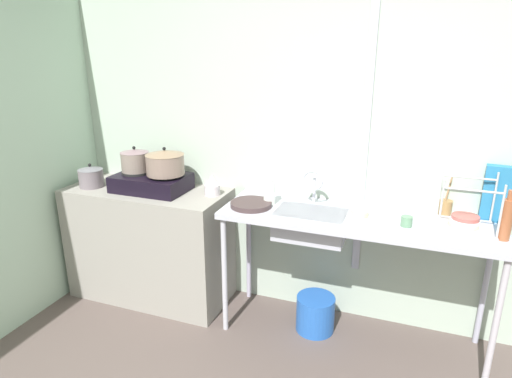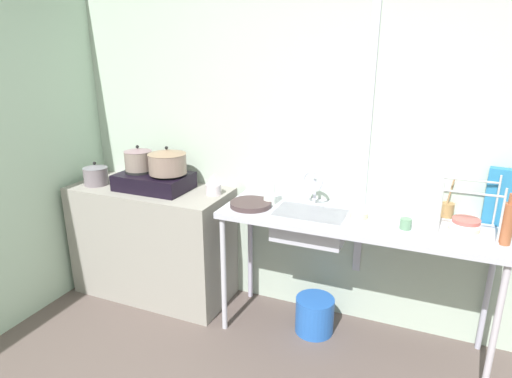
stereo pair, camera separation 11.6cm
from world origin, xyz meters
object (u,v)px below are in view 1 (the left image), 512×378
object	(u,v)px
pot_beside_stove	(91,177)
sink_basin	(311,224)
bucket_on_floor	(315,313)
percolator	(212,185)
dish_rack	(465,221)
faucet	(313,182)
cup_by_rack	(407,221)
small_bowl_on_drainboard	(360,213)
frying_pan	(251,204)
bottle_by_sink	(269,193)
utensil_jar	(445,207)
pot_on_left_burner	(135,160)
cereal_box	(501,194)
pot_on_right_burner	(165,162)
stove	(151,182)
bottle_by_rack	(506,219)

from	to	relation	value
pot_beside_stove	sink_basin	distance (m)	1.67
bucket_on_floor	percolator	bearing A→B (deg)	174.82
dish_rack	faucet	bearing A→B (deg)	175.61
sink_basin	cup_by_rack	xyz separation A→B (m)	(0.57, -0.04, 0.12)
faucet	small_bowl_on_drainboard	bearing A→B (deg)	-15.30
frying_pan	bottle_by_sink	bearing A→B (deg)	41.13
dish_rack	utensil_jar	bearing A→B (deg)	119.24
sink_basin	pot_on_left_burner	bearing A→B (deg)	179.02
cereal_box	percolator	bearing A→B (deg)	-167.81
pot_on_right_burner	cereal_box	distance (m)	2.15
faucet	frying_pan	bearing A→B (deg)	-155.79
small_bowl_on_drainboard	stove	bearing A→B (deg)	-179.57
small_bowl_on_drainboard	cereal_box	world-z (taller)	cereal_box
pot_on_right_burner	pot_on_left_burner	bearing A→B (deg)	180.00
bottle_by_rack	bottle_by_sink	bearing A→B (deg)	176.26
pot_on_right_burner	bottle_by_rack	xyz separation A→B (m)	(2.13, -0.07, -0.10)
sink_basin	faucet	size ratio (longest dim) A/B	1.83
sink_basin	bottle_by_sink	size ratio (longest dim) A/B	2.23
frying_pan	bottle_by_rack	bearing A→B (deg)	-0.17
dish_rack	pot_on_left_burner	bearing A→B (deg)	-179.25
sink_basin	bottle_by_sink	distance (m)	0.34
faucet	bottle_by_sink	xyz separation A→B (m)	(-0.27, -0.08, -0.08)
dish_rack	bottle_by_sink	xyz separation A→B (m)	(-1.18, -0.01, 0.04)
stove	dish_rack	bearing A→B (deg)	0.80
utensil_jar	stove	bearing A→B (deg)	-174.12
cereal_box	utensil_jar	bearing A→B (deg)	-171.53
sink_basin	frying_pan	xyz separation A→B (m)	(-0.39, -0.04, 0.10)
percolator	bottle_by_sink	xyz separation A→B (m)	(0.44, -0.04, 0.01)
percolator	faucet	xyz separation A→B (m)	(0.71, 0.04, 0.09)
cup_by_rack	percolator	bearing A→B (deg)	174.76
bottle_by_sink	utensil_jar	xyz separation A→B (m)	(1.08, 0.18, -0.03)
dish_rack	percolator	bearing A→B (deg)	178.95
pot_beside_stove	bottle_by_sink	world-z (taller)	bottle_by_sink
utensil_jar	bucket_on_floor	size ratio (longest dim) A/B	0.93
pot_on_left_burner	bucket_on_floor	bearing A→B (deg)	-0.53
bottle_by_sink	utensil_jar	size ratio (longest dim) A/B	0.83
pot_on_left_burner	pot_beside_stove	size ratio (longest dim) A/B	1.11
dish_rack	bottle_by_sink	size ratio (longest dim) A/B	1.57
pot_beside_stove	bottle_by_rack	distance (m)	2.73
small_bowl_on_drainboard	bottle_by_sink	bearing A→B (deg)	179.27
pot_on_right_burner	faucet	size ratio (longest dim) A/B	1.12
pot_beside_stove	percolator	size ratio (longest dim) A/B	1.24
frying_pan	bucket_on_floor	distance (m)	0.88
percolator	bottle_by_rack	size ratio (longest dim) A/B	0.52
dish_rack	pot_beside_stove	bearing A→B (deg)	-177.60
pot_beside_stove	sink_basin	size ratio (longest dim) A/B	0.41
pot_beside_stove	frying_pan	world-z (taller)	pot_beside_stove
faucet	bottle_by_rack	distance (m)	1.11
stove	percolator	distance (m)	0.46
stove	bucket_on_floor	size ratio (longest dim) A/B	2.01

